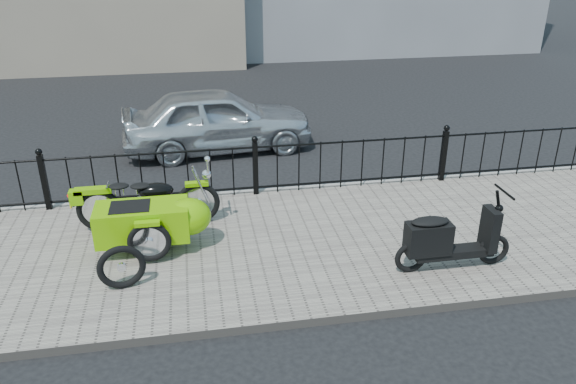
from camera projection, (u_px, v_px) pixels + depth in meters
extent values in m
plane|color=black|center=(266.00, 234.00, 8.89)|extent=(120.00, 120.00, 0.00)
cube|color=#6C635B|center=(271.00, 246.00, 8.42)|extent=(30.00, 3.80, 0.12)
cube|color=gray|center=(255.00, 193.00, 10.15)|extent=(30.00, 0.10, 0.12)
cylinder|color=black|center=(255.00, 147.00, 9.64)|extent=(14.00, 0.04, 0.04)
cylinder|color=black|center=(256.00, 187.00, 9.95)|extent=(14.00, 0.04, 0.04)
cube|color=black|center=(45.00, 182.00, 9.24)|extent=(0.09, 0.09, 0.96)
sphere|color=black|center=(39.00, 152.00, 9.02)|extent=(0.11, 0.11, 0.11)
cube|color=black|center=(255.00, 168.00, 9.80)|extent=(0.09, 0.09, 0.96)
sphere|color=black|center=(255.00, 139.00, 9.58)|extent=(0.11, 0.11, 0.11)
cube|color=black|center=(443.00, 156.00, 10.36)|extent=(0.09, 0.09, 0.96)
sphere|color=black|center=(447.00, 128.00, 10.14)|extent=(0.11, 0.11, 0.11)
torus|color=black|center=(198.00, 203.00, 8.85)|extent=(0.69, 0.09, 0.69)
torus|color=black|center=(100.00, 210.00, 8.61)|extent=(0.69, 0.09, 0.69)
torus|color=black|center=(149.00, 242.00, 7.71)|extent=(0.60, 0.08, 0.60)
cube|color=gray|center=(149.00, 205.00, 8.72)|extent=(0.34, 0.22, 0.24)
cylinder|color=black|center=(150.00, 209.00, 8.75)|extent=(1.40, 0.04, 0.04)
ellipsoid|color=black|center=(156.00, 191.00, 8.64)|extent=(0.54, 0.29, 0.26)
cylinder|color=silver|center=(207.00, 166.00, 8.62)|extent=(0.03, 0.56, 0.03)
cylinder|color=silver|center=(201.00, 185.00, 8.73)|extent=(0.25, 0.04, 0.59)
sphere|color=silver|center=(206.00, 174.00, 8.67)|extent=(0.15, 0.15, 0.15)
cube|color=#68B303|center=(197.00, 184.00, 8.71)|extent=(0.36, 0.12, 0.06)
cube|color=#68B303|center=(93.00, 190.00, 8.46)|extent=(0.55, 0.16, 0.08)
ellipsoid|color=black|center=(140.00, 186.00, 8.56)|extent=(0.31, 0.22, 0.08)
ellipsoid|color=black|center=(119.00, 186.00, 8.50)|extent=(0.31, 0.22, 0.08)
sphere|color=red|center=(69.00, 196.00, 8.43)|extent=(0.07, 0.07, 0.07)
cube|color=yellow|center=(71.00, 204.00, 8.59)|extent=(0.02, 0.14, 0.10)
cube|color=#68B303|center=(143.00, 222.00, 8.00)|extent=(1.30, 0.62, 0.50)
ellipsoid|color=#68B303|center=(189.00, 217.00, 8.09)|extent=(0.65, 0.60, 0.54)
cube|color=black|center=(130.00, 208.00, 7.88)|extent=(0.55, 0.43, 0.06)
cube|color=#68B303|center=(147.00, 223.00, 7.59)|extent=(0.34, 0.11, 0.06)
torus|color=black|center=(494.00, 249.00, 7.77)|extent=(0.45, 0.08, 0.45)
torus|color=black|center=(411.00, 257.00, 7.58)|extent=(0.45, 0.08, 0.45)
cube|color=black|center=(453.00, 252.00, 7.67)|extent=(1.10, 0.24, 0.11)
cube|color=black|center=(428.00, 238.00, 7.50)|extent=(0.61, 0.29, 0.44)
ellipsoid|color=black|center=(430.00, 222.00, 7.40)|extent=(0.52, 0.26, 0.10)
cube|color=black|center=(490.00, 229.00, 7.62)|extent=(0.13, 0.33, 0.61)
cylinder|color=black|center=(499.00, 207.00, 7.50)|extent=(0.17, 0.04, 0.49)
cylinder|color=black|center=(504.00, 192.00, 7.41)|extent=(0.03, 0.48, 0.03)
torus|color=black|center=(122.00, 267.00, 7.19)|extent=(0.63, 0.20, 0.62)
imported|color=silver|center=(218.00, 120.00, 12.11)|extent=(4.18, 2.00, 1.38)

